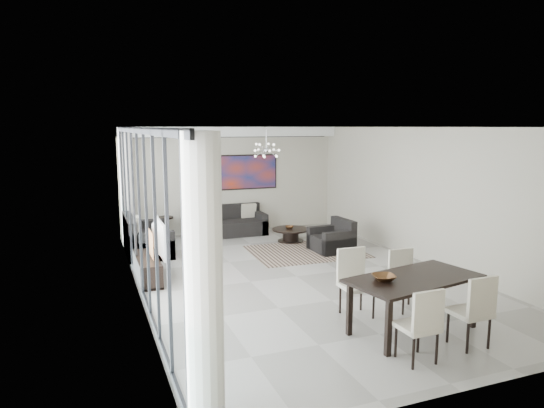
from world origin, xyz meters
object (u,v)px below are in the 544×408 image
tv_console (147,268)px  television (154,238)px  coffee_table (291,234)px  sofa_main (225,225)px  dining_table (414,283)px

tv_console → television: bearing=18.2°
coffee_table → tv_console: size_ratio=0.66×
coffee_table → television: (-3.65, -1.85, 0.60)m
sofa_main → tv_console: (-2.44, -3.24, -0.04)m
tv_console → television: size_ratio=1.21×
coffee_table → sofa_main: (-1.37, 1.33, 0.08)m
coffee_table → television: television is taller
sofa_main → dining_table: size_ratio=1.04×
sofa_main → dining_table: dining_table is taller
sofa_main → television: television is taller
coffee_table → sofa_main: 1.91m
coffee_table → sofa_main: bearing=135.8°
coffee_table → television: bearing=-153.1°
coffee_table → television: size_ratio=0.80×
sofa_main → tv_console: 4.06m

